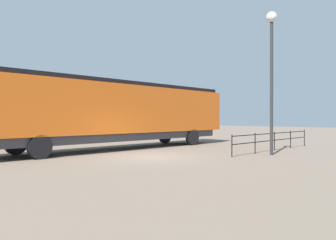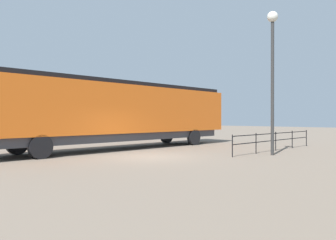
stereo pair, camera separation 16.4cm
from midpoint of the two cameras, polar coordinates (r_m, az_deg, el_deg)
ground_plane at (r=16.09m, az=-3.68°, el=-6.28°), size 120.00×120.00×0.00m
locomotive at (r=20.40m, az=-7.78°, el=1.45°), size 2.91×17.05×3.99m
lamp_post at (r=17.76m, az=17.05°, el=10.71°), size 0.54×0.54×7.19m
platform_fence at (r=19.98m, az=17.51°, el=-2.98°), size 0.05×8.97×1.07m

